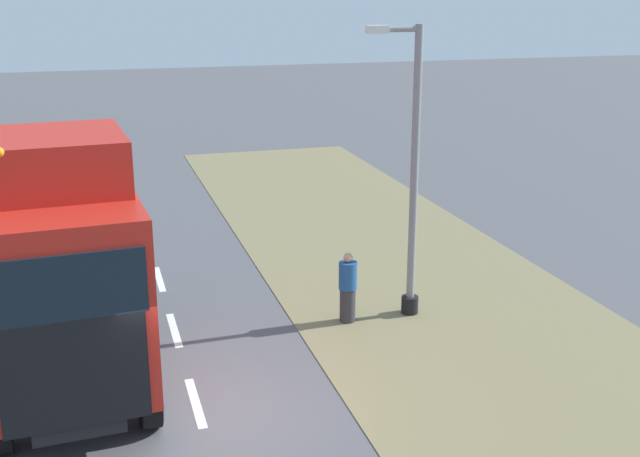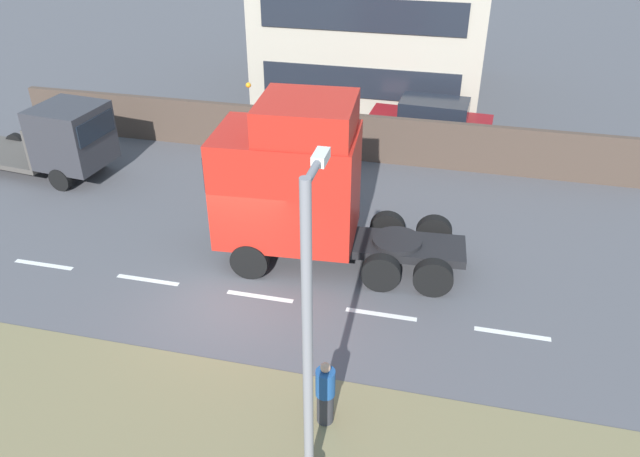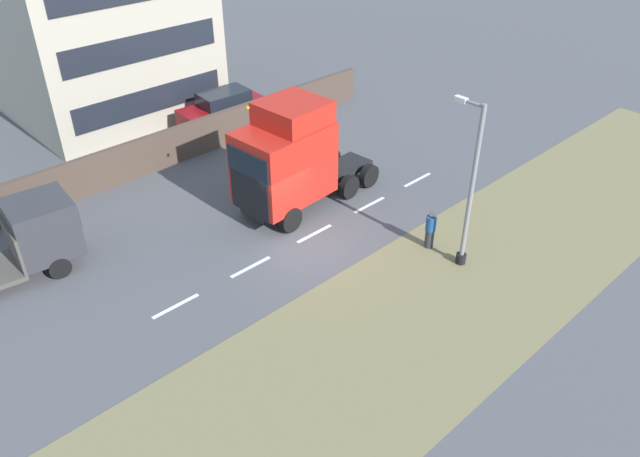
% 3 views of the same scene
% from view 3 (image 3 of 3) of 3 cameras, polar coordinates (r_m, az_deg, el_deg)
% --- Properties ---
extents(ground_plane, '(120.00, 120.00, 0.00)m').
position_cam_3_polar(ground_plane, '(24.35, -1.72, -1.11)').
color(ground_plane, '#515156').
rests_on(ground_plane, ground).
extents(grass_verge, '(7.00, 44.00, 0.01)m').
position_cam_3_polar(grass_verge, '(21.16, 9.27, -7.84)').
color(grass_verge, olive).
rests_on(grass_verge, ground).
extents(lane_markings, '(0.16, 14.60, 0.00)m').
position_cam_3_polar(lane_markings, '(24.73, -0.51, -0.47)').
color(lane_markings, white).
rests_on(lane_markings, ground).
extents(boundary_wall, '(0.25, 24.00, 1.78)m').
position_cam_3_polar(boundary_wall, '(30.35, -13.24, 7.39)').
color(boundary_wall, '#4C3D33').
rests_on(boundary_wall, ground).
extents(building_block, '(9.31, 9.71, 10.46)m').
position_cam_3_polar(building_block, '(36.42, -19.75, 17.17)').
color(building_block, '#B7AD99').
rests_on(building_block, ground).
extents(lorry_cab, '(2.99, 6.93, 4.85)m').
position_cam_3_polar(lorry_cab, '(25.13, -2.86, 6.34)').
color(lorry_cab, black).
rests_on(lorry_cab, ground).
extents(flatbed_truck, '(2.76, 6.31, 2.67)m').
position_cam_3_polar(flatbed_truck, '(24.33, -25.01, -0.69)').
color(flatbed_truck, '#333338').
rests_on(flatbed_truck, ground).
extents(parked_car, '(2.15, 4.76, 1.93)m').
position_cam_3_polar(parked_car, '(33.69, -8.82, 10.68)').
color(parked_car, maroon).
rests_on(parked_car, ground).
extents(lamp_post, '(1.31, 0.37, 6.25)m').
position_cam_3_polar(lamp_post, '(22.24, 13.43, 2.82)').
color(lamp_post, black).
rests_on(lamp_post, ground).
extents(pedestrian, '(0.39, 0.39, 1.57)m').
position_cam_3_polar(pedestrian, '(23.93, 10.05, -0.15)').
color(pedestrian, '#333338').
rests_on(pedestrian, ground).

